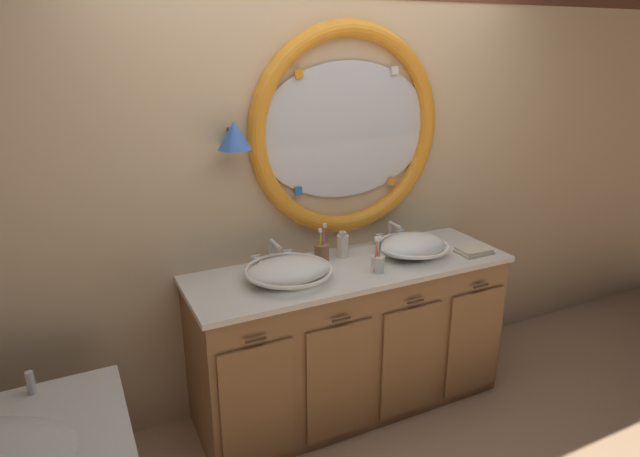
{
  "coord_description": "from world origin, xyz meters",
  "views": [
    {
      "loc": [
        -1.3,
        -2.11,
        2.04
      ],
      "look_at": [
        -0.15,
        0.25,
        1.14
      ],
      "focal_mm": 30.21,
      "sensor_mm": 36.0,
      "label": 1
    }
  ],
  "objects_px": {
    "sink_basin_left": "(289,270)",
    "soap_dispenser": "(343,245)",
    "toothbrush_holder_left": "(322,251)",
    "folded_hand_towel": "(474,251)",
    "toothbrush_holder_right": "(378,262)",
    "sink_basin_right": "(413,245)"
  },
  "relations": [
    {
      "from": "sink_basin_right",
      "to": "toothbrush_holder_left",
      "type": "relative_size",
      "value": 1.93
    },
    {
      "from": "sink_basin_left",
      "to": "soap_dispenser",
      "type": "height_order",
      "value": "soap_dispenser"
    },
    {
      "from": "sink_basin_right",
      "to": "toothbrush_holder_right",
      "type": "bearing_deg",
      "value": -160.03
    },
    {
      "from": "soap_dispenser",
      "to": "folded_hand_towel",
      "type": "distance_m",
      "value": 0.77
    },
    {
      "from": "soap_dispenser",
      "to": "folded_hand_towel",
      "type": "relative_size",
      "value": 0.81
    },
    {
      "from": "sink_basin_right",
      "to": "folded_hand_towel",
      "type": "relative_size",
      "value": 2.12
    },
    {
      "from": "sink_basin_left",
      "to": "toothbrush_holder_left",
      "type": "relative_size",
      "value": 2.13
    },
    {
      "from": "toothbrush_holder_left",
      "to": "folded_hand_towel",
      "type": "bearing_deg",
      "value": -19.09
    },
    {
      "from": "sink_basin_left",
      "to": "sink_basin_right",
      "type": "height_order",
      "value": "sink_basin_right"
    },
    {
      "from": "sink_basin_left",
      "to": "toothbrush_holder_left",
      "type": "height_order",
      "value": "toothbrush_holder_left"
    },
    {
      "from": "soap_dispenser",
      "to": "folded_hand_towel",
      "type": "xyz_separation_m",
      "value": [
        0.71,
        -0.29,
        -0.05
      ]
    },
    {
      "from": "sink_basin_right",
      "to": "soap_dispenser",
      "type": "bearing_deg",
      "value": 155.71
    },
    {
      "from": "sink_basin_left",
      "to": "soap_dispenser",
      "type": "bearing_deg",
      "value": 22.3
    },
    {
      "from": "toothbrush_holder_left",
      "to": "soap_dispenser",
      "type": "relative_size",
      "value": 1.35
    },
    {
      "from": "sink_basin_left",
      "to": "folded_hand_towel",
      "type": "xyz_separation_m",
      "value": [
        1.12,
        -0.12,
        -0.04
      ]
    },
    {
      "from": "soap_dispenser",
      "to": "toothbrush_holder_left",
      "type": "bearing_deg",
      "value": 178.58
    },
    {
      "from": "sink_basin_left",
      "to": "soap_dispenser",
      "type": "xyz_separation_m",
      "value": [
        0.4,
        0.17,
        0.01
      ]
    },
    {
      "from": "sink_basin_right",
      "to": "soap_dispenser",
      "type": "distance_m",
      "value": 0.4
    },
    {
      "from": "sink_basin_left",
      "to": "soap_dispenser",
      "type": "relative_size",
      "value": 2.88
    },
    {
      "from": "toothbrush_holder_right",
      "to": "toothbrush_holder_left",
      "type": "bearing_deg",
      "value": 124.84
    },
    {
      "from": "sink_basin_right",
      "to": "sink_basin_left",
      "type": "bearing_deg",
      "value": 180.0
    },
    {
      "from": "toothbrush_holder_left",
      "to": "sink_basin_right",
      "type": "bearing_deg",
      "value": -18.73
    }
  ]
}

